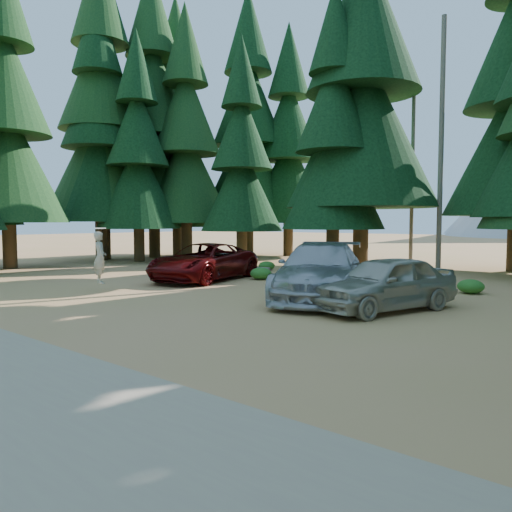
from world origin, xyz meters
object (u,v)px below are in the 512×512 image
(silver_minivan_right, at_px, (385,283))
(red_pickup, at_px, (204,262))
(frisbee_player, at_px, (100,257))
(silver_minivan_center, at_px, (321,271))
(log_left, at_px, (224,269))
(log_mid, at_px, (401,275))

(silver_minivan_right, bearing_deg, red_pickup, -173.56)
(frisbee_player, bearing_deg, silver_minivan_right, -141.53)
(silver_minivan_center, relative_size, log_left, 1.30)
(silver_minivan_right, distance_m, log_mid, 8.15)
(silver_minivan_right, relative_size, log_left, 0.96)
(silver_minivan_center, bearing_deg, red_pickup, 144.99)
(silver_minivan_right, distance_m, frisbee_player, 9.62)
(frisbee_player, bearing_deg, silver_minivan_center, -131.89)
(red_pickup, relative_size, log_left, 1.18)
(silver_minivan_right, relative_size, log_mid, 1.39)
(silver_minivan_center, bearing_deg, silver_minivan_right, -39.13)
(red_pickup, relative_size, silver_minivan_right, 1.24)
(silver_minivan_right, height_order, log_mid, silver_minivan_right)
(silver_minivan_center, xyz_separation_m, log_left, (-7.75, 3.83, -0.70))
(silver_minivan_right, distance_m, log_left, 11.10)
(red_pickup, relative_size, log_mid, 1.73)
(log_left, bearing_deg, log_mid, 4.99)
(silver_minivan_center, xyz_separation_m, frisbee_player, (-6.82, -3.33, 0.30))
(silver_minivan_center, height_order, frisbee_player, frisbee_player)
(red_pickup, height_order, silver_minivan_center, silver_minivan_center)
(silver_minivan_right, height_order, log_left, silver_minivan_right)
(silver_minivan_center, bearing_deg, log_left, 128.99)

